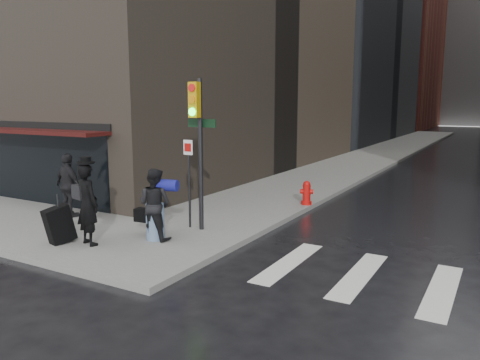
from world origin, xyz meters
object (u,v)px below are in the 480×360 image
object	(u,v)px
man_overcoat	(82,207)
traffic_light	(197,134)
fire_hydrant	(307,194)
man_greycoat	(69,185)
man_jeans	(155,204)

from	to	relation	value
man_overcoat	traffic_light	size ratio (longest dim) A/B	0.54
man_overcoat	fire_hydrant	bearing A→B (deg)	-99.19
traffic_light	fire_hydrant	distance (m)	5.18
man_greycoat	fire_hydrant	bearing A→B (deg)	-129.13
man_jeans	man_greycoat	bearing A→B (deg)	-13.90
man_greycoat	fire_hydrant	world-z (taller)	man_greycoat
man_overcoat	man_greycoat	world-z (taller)	man_overcoat
man_overcoat	man_jeans	distance (m)	1.74
man_overcoat	traffic_light	distance (m)	3.43
man_greycoat	man_overcoat	bearing A→B (deg)	153.13
man_jeans	man_overcoat	bearing A→B (deg)	38.09
man_jeans	man_greycoat	size ratio (longest dim) A/B	0.94
traffic_light	man_jeans	bearing A→B (deg)	-105.49
fire_hydrant	man_jeans	bearing A→B (deg)	-107.22
man_greycoat	fire_hydrant	xyz separation A→B (m)	(5.56, 5.19, -0.60)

